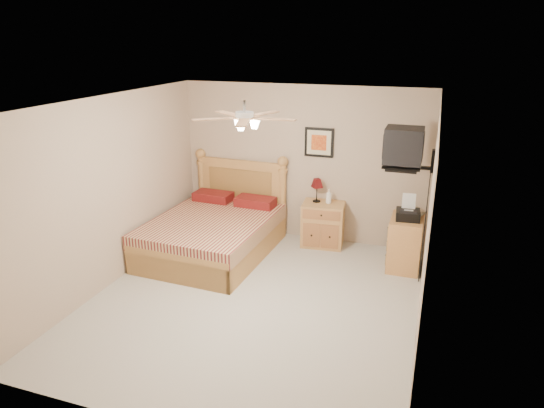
{
  "coord_description": "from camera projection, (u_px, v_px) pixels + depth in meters",
  "views": [
    {
      "loc": [
        1.96,
        -5.08,
        3.19
      ],
      "look_at": [
        -0.06,
        0.9,
        1.0
      ],
      "focal_mm": 32.0,
      "sensor_mm": 36.0,
      "label": 1
    }
  ],
  "objects": [
    {
      "name": "fax_machine",
      "position": [
        409.0,
        208.0,
        6.74
      ],
      "size": [
        0.35,
        0.37,
        0.35
      ],
      "primitive_type": null,
      "rotation": [
        0.0,
        0.0,
        0.09
      ],
      "color": "black",
      "rests_on": "dresser"
    },
    {
      "name": "ceiling",
      "position": [
        251.0,
        102.0,
        5.36
      ],
      "size": [
        4.0,
        4.5,
        0.04
      ],
      "primitive_type": "cube",
      "color": "white",
      "rests_on": "ground"
    },
    {
      "name": "bed",
      "position": [
        211.0,
        212.0,
        7.29
      ],
      "size": [
        1.72,
        2.2,
        1.38
      ],
      "primitive_type": null,
      "rotation": [
        0.0,
        0.0,
        -0.05
      ],
      "color": "#B78445",
      "rests_on": "ground"
    },
    {
      "name": "lotion_bottle",
      "position": [
        329.0,
        196.0,
        7.59
      ],
      "size": [
        0.1,
        0.1,
        0.23
      ],
      "primitive_type": "imported",
      "rotation": [
        0.0,
        0.0,
        -0.11
      ],
      "color": "white",
      "rests_on": "nightstand"
    },
    {
      "name": "framed_picture",
      "position": [
        319.0,
        142.0,
        7.56
      ],
      "size": [
        0.46,
        0.04,
        0.46
      ],
      "primitive_type": "cube",
      "color": "black",
      "rests_on": "wall_back"
    },
    {
      "name": "wall_left",
      "position": [
        111.0,
        192.0,
        6.38
      ],
      "size": [
        0.04,
        4.5,
        2.5
      ],
      "primitive_type": "cube",
      "color": "tan",
      "rests_on": "ground"
    },
    {
      "name": "magazine_lower",
      "position": [
        409.0,
        212.0,
        7.04
      ],
      "size": [
        0.3,
        0.34,
        0.03
      ],
      "primitive_type": "imported",
      "rotation": [
        0.0,
        0.0,
        -0.36
      ],
      "color": "#B3A98D",
      "rests_on": "dresser"
    },
    {
      "name": "dresser",
      "position": [
        405.0,
        243.0,
        6.95
      ],
      "size": [
        0.45,
        0.65,
        0.76
      ],
      "primitive_type": "cube",
      "rotation": [
        0.0,
        0.0,
        -0.01
      ],
      "color": "#AC7641",
      "rests_on": "ground"
    },
    {
      "name": "wall_back",
      "position": [
        302.0,
        164.0,
        7.79
      ],
      "size": [
        4.0,
        0.04,
        2.5
      ],
      "primitive_type": "cube",
      "color": "tan",
      "rests_on": "ground"
    },
    {
      "name": "ceiling_fan",
      "position": [
        245.0,
        118.0,
        5.23
      ],
      "size": [
        1.14,
        1.14,
        0.28
      ],
      "primitive_type": null,
      "color": "silver",
      "rests_on": "ceiling"
    },
    {
      "name": "wall_right",
      "position": [
        428.0,
        228.0,
        5.17
      ],
      "size": [
        0.04,
        4.5,
        2.5
      ],
      "primitive_type": "cube",
      "color": "tan",
      "rests_on": "ground"
    },
    {
      "name": "wall_tv",
      "position": [
        415.0,
        149.0,
        6.26
      ],
      "size": [
        0.56,
        0.46,
        0.58
      ],
      "primitive_type": null,
      "color": "black",
      "rests_on": "wall_right"
    },
    {
      "name": "wall_front",
      "position": [
        149.0,
        301.0,
        3.76
      ],
      "size": [
        4.0,
        0.04,
        2.5
      ],
      "primitive_type": "cube",
      "color": "tan",
      "rests_on": "ground"
    },
    {
      "name": "floor",
      "position": [
        254.0,
        300.0,
        6.18
      ],
      "size": [
        4.5,
        4.5,
        0.0
      ],
      "primitive_type": "plane",
      "color": "#A9A499",
      "rests_on": "ground"
    },
    {
      "name": "table_lamp",
      "position": [
        317.0,
        190.0,
        7.64
      ],
      "size": [
        0.23,
        0.23,
        0.38
      ],
      "primitive_type": null,
      "rotation": [
        0.0,
        0.0,
        -0.11
      ],
      "color": "#4F0C0F",
      "rests_on": "nightstand"
    },
    {
      "name": "magazine_upper",
      "position": [
        409.0,
        210.0,
        7.03
      ],
      "size": [
        0.32,
        0.34,
        0.02
      ],
      "primitive_type": "imported",
      "rotation": [
        0.0,
        0.0,
        0.56
      ],
      "color": "tan",
      "rests_on": "magazine_lower"
    },
    {
      "name": "nightstand",
      "position": [
        323.0,
        224.0,
        7.73
      ],
      "size": [
        0.69,
        0.54,
        0.7
      ],
      "primitive_type": "cube",
      "rotation": [
        0.0,
        0.0,
        0.09
      ],
      "color": "tan",
      "rests_on": "ground"
    }
  ]
}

